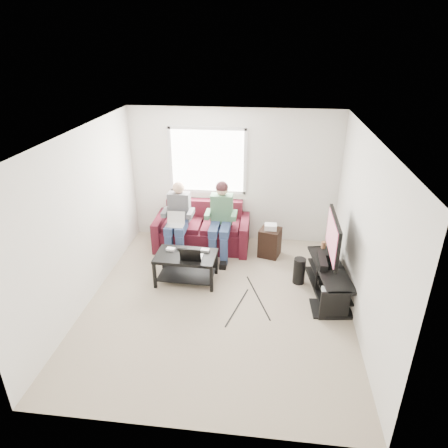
# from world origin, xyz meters

# --- Properties ---
(floor) EXTENTS (4.50, 4.50, 0.00)m
(floor) POSITION_xyz_m (0.00, 0.00, 0.00)
(floor) COLOR tan
(floor) RESTS_ON ground
(ceiling) EXTENTS (4.50, 4.50, 0.00)m
(ceiling) POSITION_xyz_m (0.00, 0.00, 2.60)
(ceiling) COLOR white
(ceiling) RESTS_ON wall_back
(wall_back) EXTENTS (4.50, 0.00, 4.50)m
(wall_back) POSITION_xyz_m (0.00, 2.25, 1.30)
(wall_back) COLOR silver
(wall_back) RESTS_ON floor
(wall_front) EXTENTS (4.50, 0.00, 4.50)m
(wall_front) POSITION_xyz_m (0.00, -2.25, 1.30)
(wall_front) COLOR silver
(wall_front) RESTS_ON floor
(wall_left) EXTENTS (0.00, 4.50, 4.50)m
(wall_left) POSITION_xyz_m (-2.00, 0.00, 1.30)
(wall_left) COLOR silver
(wall_left) RESTS_ON floor
(wall_right) EXTENTS (0.00, 4.50, 4.50)m
(wall_right) POSITION_xyz_m (2.00, 0.00, 1.30)
(wall_right) COLOR silver
(wall_right) RESTS_ON floor
(window) EXTENTS (1.48, 0.04, 1.28)m
(window) POSITION_xyz_m (-0.50, 2.23, 1.60)
(window) COLOR white
(window) RESTS_ON wall_back
(sofa) EXTENTS (1.81, 0.91, 0.85)m
(sofa) POSITION_xyz_m (-0.56, 1.82, 0.32)
(sofa) COLOR #4E131F
(sofa) RESTS_ON floor
(person_left) EXTENTS (0.40, 0.71, 1.35)m
(person_left) POSITION_xyz_m (-0.96, 1.50, 0.74)
(person_left) COLOR navy
(person_left) RESTS_ON sofa
(person_right) EXTENTS (0.40, 0.71, 1.39)m
(person_right) POSITION_xyz_m (-0.16, 1.52, 0.80)
(person_right) COLOR navy
(person_right) RESTS_ON sofa
(laptop_silver) EXTENTS (0.33, 0.23, 0.24)m
(laptop_silver) POSITION_xyz_m (-0.96, 1.29, 0.72)
(laptop_silver) COLOR silver
(laptop_silver) RESTS_ON person_left
(coffee_table) EXTENTS (1.01, 0.64, 0.50)m
(coffee_table) POSITION_xyz_m (-0.62, 0.54, 0.37)
(coffee_table) COLOR black
(coffee_table) RESTS_ON floor
(laptop_black) EXTENTS (0.35, 0.26, 0.24)m
(laptop_black) POSITION_xyz_m (-0.50, 0.46, 0.62)
(laptop_black) COLOR black
(laptop_black) RESTS_ON coffee_table
(controller_a) EXTENTS (0.15, 0.11, 0.04)m
(controller_a) POSITION_xyz_m (-0.90, 0.66, 0.52)
(controller_a) COLOR silver
(controller_a) RESTS_ON coffee_table
(controller_b) EXTENTS (0.14, 0.09, 0.04)m
(controller_b) POSITION_xyz_m (-0.72, 0.72, 0.52)
(controller_b) COLOR black
(controller_b) RESTS_ON coffee_table
(controller_c) EXTENTS (0.15, 0.10, 0.04)m
(controller_c) POSITION_xyz_m (-0.32, 0.69, 0.52)
(controller_c) COLOR gray
(controller_c) RESTS_ON coffee_table
(tv_stand) EXTENTS (0.62, 1.47, 0.47)m
(tv_stand) POSITION_xyz_m (1.71, 0.47, 0.21)
(tv_stand) COLOR black
(tv_stand) RESTS_ON floor
(tv) EXTENTS (0.12, 1.10, 0.81)m
(tv) POSITION_xyz_m (1.71, 0.57, 0.93)
(tv) COLOR black
(tv) RESTS_ON tv_stand
(soundbar) EXTENTS (0.12, 0.50, 0.10)m
(soundbar) POSITION_xyz_m (1.59, 0.57, 0.52)
(soundbar) COLOR black
(soundbar) RESTS_ON tv_stand
(drink_cup) EXTENTS (0.08, 0.08, 0.12)m
(drink_cup) POSITION_xyz_m (1.66, 1.10, 0.53)
(drink_cup) COLOR #A16B45
(drink_cup) RESTS_ON tv_stand
(console_white) EXTENTS (0.30, 0.22, 0.06)m
(console_white) POSITION_xyz_m (1.71, 0.07, 0.28)
(console_white) COLOR silver
(console_white) RESTS_ON tv_stand
(console_grey) EXTENTS (0.34, 0.26, 0.08)m
(console_grey) POSITION_xyz_m (1.71, 0.77, 0.29)
(console_grey) COLOR gray
(console_grey) RESTS_ON tv_stand
(console_black) EXTENTS (0.38, 0.30, 0.07)m
(console_black) POSITION_xyz_m (1.71, 0.42, 0.28)
(console_black) COLOR black
(console_black) RESTS_ON tv_stand
(subwoofer) EXTENTS (0.20, 0.20, 0.45)m
(subwoofer) POSITION_xyz_m (1.26, 0.70, 0.22)
(subwoofer) COLOR black
(subwoofer) RESTS_ON floor
(keyboard_floor) EXTENTS (0.19, 0.49, 0.03)m
(keyboard_floor) POSITION_xyz_m (1.50, -0.01, 0.01)
(keyboard_floor) COLOR black
(keyboard_floor) RESTS_ON floor
(end_table) EXTENTS (0.36, 0.36, 0.64)m
(end_table) POSITION_xyz_m (0.75, 1.58, 0.29)
(end_table) COLOR black
(end_table) RESTS_ON floor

